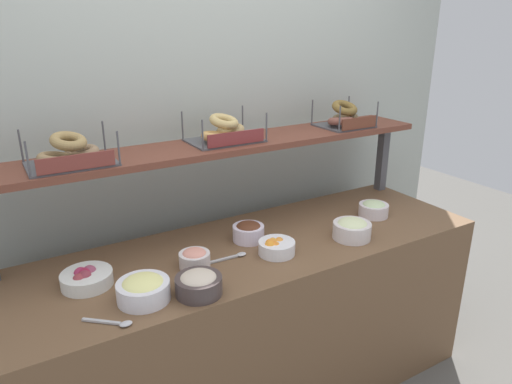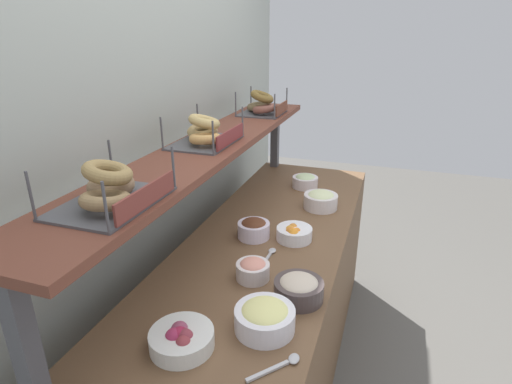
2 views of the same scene
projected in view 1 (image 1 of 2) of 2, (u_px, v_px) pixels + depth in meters
The scene contains 17 objects.
back_wall at pixel (202, 146), 2.48m from camera, with size 3.43×0.06×2.40m, color #A9B2A8.
deli_counter at pixel (255, 323), 2.30m from camera, with size 2.23×0.70×0.85m, color brown.
shelf_riser_right at pixel (382, 158), 2.82m from camera, with size 0.05×0.05×0.40m, color #4C4C51.
upper_shelf at pixel (226, 145), 2.23m from camera, with size 2.19×0.32×0.03m, color brown.
bowl_scallion_spread at pixel (374, 209), 2.47m from camera, with size 0.15×0.15×0.08m.
bowl_tuna_salad at pixel (199, 283), 1.76m from camera, with size 0.18×0.18×0.09m.
bowl_potato_salad at pixel (352, 229), 2.21m from camera, with size 0.18×0.18×0.10m.
bowl_lox_spread at pixel (195, 258), 1.95m from camera, with size 0.13×0.13×0.08m.
bowl_chocolate_spread at pixel (248, 231), 2.19m from camera, with size 0.15×0.15×0.09m.
bowl_egg_salad at pixel (143, 289), 1.72m from camera, with size 0.20×0.20×0.09m.
bowl_beet_salad at pixel (86, 278), 1.82m from camera, with size 0.20×0.20×0.07m.
bowl_fruit_salad at pixel (276, 247), 2.07m from camera, with size 0.16×0.16×0.07m.
serving_spoon_near_plate at pixel (233, 256), 2.04m from camera, with size 0.18×0.03×0.01m.
serving_spoon_by_edge at pixel (115, 323), 1.59m from camera, with size 0.15×0.13×0.01m.
bagel_basket_everything at pixel (70, 154), 1.85m from camera, with size 0.34×0.25×0.14m.
bagel_basket_sesame at pixel (224, 132), 2.22m from camera, with size 0.34×0.24×0.14m.
bagel_basket_cinnamon_raisin at pixel (344, 118), 2.54m from camera, with size 0.27×0.25×0.14m.
Camera 1 is at (-0.99, -1.67, 1.82)m, focal length 32.86 mm.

